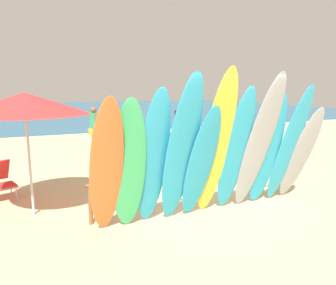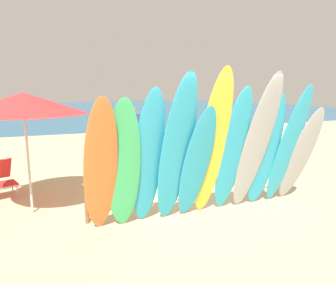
{
  "view_description": "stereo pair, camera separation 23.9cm",
  "coord_description": "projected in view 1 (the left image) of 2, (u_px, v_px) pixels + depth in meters",
  "views": [
    {
      "loc": [
        -2.77,
        -4.93,
        2.27
      ],
      "look_at": [
        0.0,
        1.55,
        1.02
      ],
      "focal_mm": 32.18,
      "sensor_mm": 36.0,
      "label": 1
    },
    {
      "loc": [
        -2.55,
        -5.02,
        2.27
      ],
      "look_at": [
        0.0,
        1.55,
        1.02
      ],
      "focal_mm": 32.18,
      "sensor_mm": 36.0,
      "label": 2
    }
  ],
  "objects": [
    {
      "name": "beachgoer_by_water",
      "position": [
        218.0,
        131.0,
        10.2
      ],
      "size": [
        0.4,
        0.56,
        1.53
      ],
      "rotation": [
        0.0,
        0.0,
        5.02
      ],
      "color": "tan",
      "rests_on": "ground"
    },
    {
      "name": "surfboard_teal_3",
      "position": [
        181.0,
        153.0,
        4.81
      ],
      "size": [
        0.62,
        0.99,
        2.54
      ],
      "primitive_type": "ellipsoid",
      "rotation": [
        0.34,
        0.0,
        0.08
      ],
      "color": "#289EC6",
      "rests_on": "ground"
    },
    {
      "name": "surfboard_green_1",
      "position": [
        129.0,
        167.0,
        4.61
      ],
      "size": [
        0.6,
        0.78,
        2.17
      ],
      "primitive_type": "ellipsoid",
      "rotation": [
        0.3,
        0.0,
        -0.09
      ],
      "color": "#38B266",
      "rests_on": "ground"
    },
    {
      "name": "surfboard_teal_6",
      "position": [
        235.0,
        152.0,
        5.32
      ],
      "size": [
        0.56,
        0.95,
        2.34
      ],
      "primitive_type": "ellipsoid",
      "rotation": [
        0.35,
        0.0,
        -0.09
      ],
      "color": "#289EC6",
      "rests_on": "ground"
    },
    {
      "name": "beachgoer_midbeach",
      "position": [
        94.0,
        125.0,
        11.1
      ],
      "size": [
        0.43,
        0.62,
        1.64
      ],
      "rotation": [
        0.0,
        0.0,
        4.86
      ],
      "color": "brown",
      "rests_on": "ground"
    },
    {
      "name": "surfboard_yellow_5",
      "position": [
        216.0,
        146.0,
        5.1
      ],
      "size": [
        0.57,
        1.01,
        2.63
      ],
      "primitive_type": "ellipsoid",
      "rotation": [
        0.34,
        0.0,
        -0.06
      ],
      "color": "yellow",
      "rests_on": "ground"
    },
    {
      "name": "surfboard_teal_8",
      "position": [
        267.0,
        151.0,
        5.67
      ],
      "size": [
        0.61,
        0.81,
        2.24
      ],
      "primitive_type": "ellipsoid",
      "rotation": [
        0.3,
        0.0,
        -0.1
      ],
      "color": "#289EC6",
      "rests_on": "ground"
    },
    {
      "name": "surfboard_orange_0",
      "position": [
        106.0,
        170.0,
        4.44
      ],
      "size": [
        0.51,
        0.88,
        2.2
      ],
      "primitive_type": "ellipsoid",
      "rotation": [
        0.35,
        0.0,
        0.01
      ],
      "color": "orange",
      "rests_on": "ground"
    },
    {
      "name": "surfboard_grey_7",
      "position": [
        258.0,
        145.0,
        5.38
      ],
      "size": [
        0.58,
        1.05,
        2.57
      ],
      "primitive_type": "ellipsoid",
      "rotation": [
        0.36,
        0.0,
        0.03
      ],
      "color": "#999EA3",
      "rests_on": "ground"
    },
    {
      "name": "surfboard_teal_2",
      "position": [
        153.0,
        160.0,
        4.77
      ],
      "size": [
        0.52,
        0.83,
        2.32
      ],
      "primitive_type": "ellipsoid",
      "rotation": [
        0.32,
        0.0,
        0.03
      ],
      "color": "#289EC6",
      "rests_on": "ground"
    },
    {
      "name": "beach_umbrella",
      "position": [
        25.0,
        104.0,
        5.16
      ],
      "size": [
        2.18,
        2.18,
        2.22
      ],
      "color": "silver",
      "rests_on": "ground"
    },
    {
      "name": "ground",
      "position": [
        89.0,
        126.0,
        18.61
      ],
      "size": [
        60.0,
        60.0,
        0.0
      ],
      "primitive_type": "plane",
      "color": "tan"
    },
    {
      "name": "surfboard_rack",
      "position": [
        199.0,
        177.0,
        5.83
      ],
      "size": [
        4.29,
        0.07,
        0.72
      ],
      "color": "brown",
      "rests_on": "ground"
    },
    {
      "name": "beachgoer_strolling",
      "position": [
        180.0,
        124.0,
        10.96
      ],
      "size": [
        0.45,
        0.66,
        1.74
      ],
      "rotation": [
        0.0,
        0.0,
        1.71
      ],
      "color": "#9E704C",
      "rests_on": "ground"
    },
    {
      "name": "surfboard_teal_9",
      "position": [
        289.0,
        147.0,
        5.75
      ],
      "size": [
        0.46,
        0.94,
        2.37
      ],
      "primitive_type": "ellipsoid",
      "rotation": [
        0.36,
        0.0,
        0.0
      ],
      "color": "#289EC6",
      "rests_on": "ground"
    },
    {
      "name": "beachgoer_photographing",
      "position": [
        130.0,
        130.0,
        9.53
      ],
      "size": [
        0.55,
        0.44,
        1.73
      ],
      "rotation": [
        0.0,
        0.0,
        0.63
      ],
      "color": "#9E704C",
      "rests_on": "ground"
    },
    {
      "name": "surfboard_teal_4",
      "position": [
        201.0,
        165.0,
        5.05
      ],
      "size": [
        0.59,
        0.89,
        2.04
      ],
      "primitive_type": "ellipsoid",
      "rotation": [
        0.37,
        0.0,
        0.09
      ],
      "color": "#289EC6",
      "rests_on": "ground"
    },
    {
      "name": "beachgoer_near_rack",
      "position": [
        182.0,
        136.0,
        8.72
      ],
      "size": [
        0.49,
        0.43,
        1.62
      ],
      "rotation": [
        0.0,
        0.0,
        0.71
      ],
      "color": "beige",
      "rests_on": "ground"
    },
    {
      "name": "ocean_water",
      "position": [
        66.0,
        109.0,
        33.99
      ],
      "size": [
        60.0,
        40.0,
        0.02
      ],
      "primitive_type": "cube",
      "color": "#235B7F",
      "rests_on": "ground"
    },
    {
      "name": "surfboard_grey_10",
      "position": [
        300.0,
        154.0,
        6.01
      ],
      "size": [
        0.61,
        0.88,
        1.96
      ],
      "primitive_type": "ellipsoid",
      "rotation": [
        0.39,
        0.0,
        0.04
      ],
      "color": "#999EA3",
      "rests_on": "ground"
    }
  ]
}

